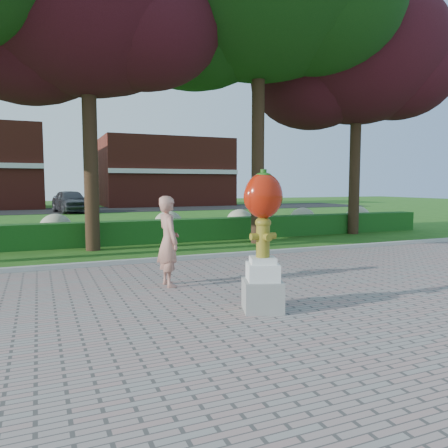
% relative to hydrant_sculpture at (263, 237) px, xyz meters
% --- Properties ---
extents(ground, '(100.00, 100.00, 0.00)m').
position_rel_hydrant_sculpture_xyz_m(ground, '(0.27, 1.96, -1.23)').
color(ground, '#255816').
rests_on(ground, ground).
extents(walkway, '(40.00, 14.00, 0.04)m').
position_rel_hydrant_sculpture_xyz_m(walkway, '(0.27, -2.04, -1.21)').
color(walkway, gray).
rests_on(walkway, ground).
extents(curb, '(40.00, 0.18, 0.15)m').
position_rel_hydrant_sculpture_xyz_m(curb, '(0.27, 4.96, -1.15)').
color(curb, '#ADADA5').
rests_on(curb, ground).
extents(lawn_hedge, '(24.00, 0.70, 0.80)m').
position_rel_hydrant_sculpture_xyz_m(lawn_hedge, '(0.27, 8.96, -0.83)').
color(lawn_hedge, '#113E13').
rests_on(lawn_hedge, ground).
extents(hydrangea_row, '(20.10, 1.10, 0.99)m').
position_rel_hydrant_sculpture_xyz_m(hydrangea_row, '(0.85, 9.96, -0.68)').
color(hydrangea_row, '#AEB288').
rests_on(hydrangea_row, ground).
extents(street, '(50.00, 8.00, 0.02)m').
position_rel_hydrant_sculpture_xyz_m(street, '(0.27, 29.96, -1.22)').
color(street, black).
rests_on(street, ground).
extents(building_right, '(12.00, 8.00, 6.40)m').
position_rel_hydrant_sculpture_xyz_m(building_right, '(8.27, 35.96, 1.97)').
color(building_right, maroon).
rests_on(building_right, ground).
extents(tree_mid_left, '(8.25, 7.04, 10.69)m').
position_rel_hydrant_sculpture_xyz_m(tree_mid_left, '(-1.83, 8.04, 6.07)').
color(tree_mid_left, black).
rests_on(tree_mid_left, ground).
extents(tree_far_right, '(7.88, 6.72, 10.21)m').
position_rel_hydrant_sculpture_xyz_m(tree_far_right, '(8.68, 8.54, 5.74)').
color(tree_far_right, black).
rests_on(tree_far_right, ground).
extents(hydrant_sculpture, '(0.77, 0.77, 2.25)m').
position_rel_hydrant_sculpture_xyz_m(hydrant_sculpture, '(0.00, 0.00, 0.00)').
color(hydrant_sculpture, gray).
rests_on(hydrant_sculpture, walkway).
extents(woman, '(0.46, 0.68, 1.79)m').
position_rel_hydrant_sculpture_xyz_m(woman, '(-0.91, 2.24, -0.29)').
color(woman, tan).
rests_on(woman, walkway).
extents(parked_car, '(2.72, 5.09, 1.65)m').
position_rel_hydrant_sculpture_xyz_m(parked_car, '(-1.10, 27.32, -0.39)').
color(parked_car, '#38393E').
rests_on(parked_car, street).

